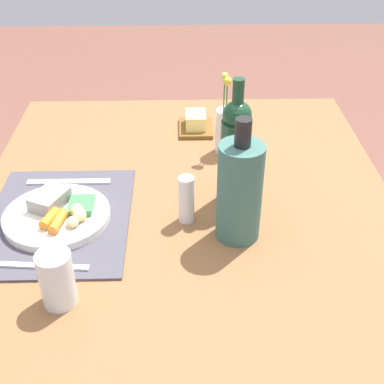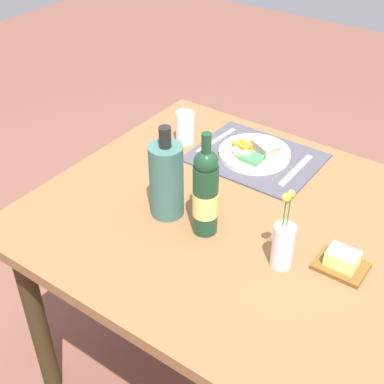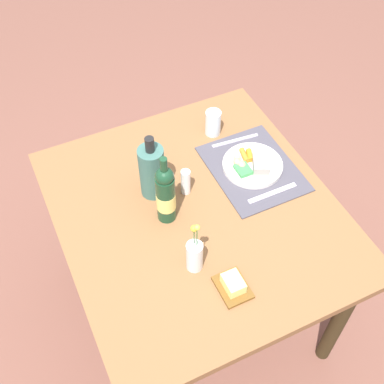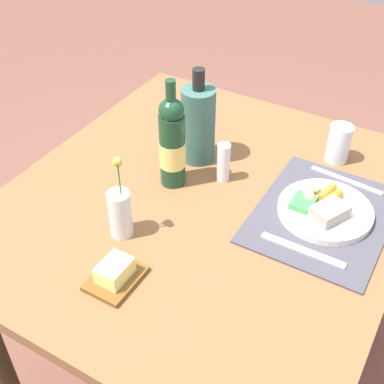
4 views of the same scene
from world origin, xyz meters
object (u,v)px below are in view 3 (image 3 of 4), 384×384
(knife, at_px, (235,141))
(wine_bottle, at_px, (166,194))
(water_tumbler, at_px, (213,124))
(fork, at_px, (272,193))
(cooler_bottle, at_px, (152,171))
(dining_table, at_px, (197,225))
(butter_dish, at_px, (233,285))
(dinner_plate, at_px, (252,165))
(salt_shaker, at_px, (185,182))
(flower_vase, at_px, (195,255))

(knife, bearing_deg, wine_bottle, 124.71)
(water_tumbler, bearing_deg, wine_bottle, 132.62)
(water_tumbler, height_order, wine_bottle, wine_bottle)
(fork, height_order, cooler_bottle, cooler_bottle)
(dining_table, relative_size, wine_bottle, 3.63)
(knife, height_order, butter_dish, butter_dish)
(fork, relative_size, knife, 1.01)
(dinner_plate, xyz_separation_m, butter_dish, (-0.45, 0.33, -0.00))
(dining_table, height_order, knife, knife)
(water_tumbler, height_order, cooler_bottle, cooler_bottle)
(salt_shaker, relative_size, flower_vase, 0.50)
(cooler_bottle, distance_m, butter_dish, 0.52)
(salt_shaker, bearing_deg, dining_table, -177.52)
(dining_table, distance_m, salt_shaker, 0.19)
(fork, bearing_deg, salt_shaker, 62.45)
(dinner_plate, bearing_deg, wine_bottle, 100.61)
(dining_table, relative_size, flower_vase, 4.85)
(knife, bearing_deg, fork, -176.38)
(dining_table, height_order, cooler_bottle, cooler_bottle)
(fork, relative_size, salt_shaker, 1.82)
(wine_bottle, height_order, flower_vase, wine_bottle)
(wine_bottle, bearing_deg, fork, -100.72)
(fork, distance_m, water_tumbler, 0.42)
(salt_shaker, bearing_deg, butter_dish, 176.05)
(fork, distance_m, flower_vase, 0.45)
(water_tumbler, bearing_deg, fork, -172.68)
(wine_bottle, distance_m, butter_dish, 0.40)
(dining_table, height_order, dinner_plate, dinner_plate)
(water_tumbler, distance_m, butter_dish, 0.76)
(dining_table, xyz_separation_m, dinner_plate, (0.10, -0.30, 0.12))
(knife, distance_m, cooler_bottle, 0.45)
(cooler_bottle, xyz_separation_m, butter_dish, (-0.51, -0.08, -0.10))
(dining_table, xyz_separation_m, wine_bottle, (0.02, 0.12, 0.23))
(salt_shaker, bearing_deg, fork, -117.52)
(dining_table, xyz_separation_m, water_tumbler, (0.36, -0.25, 0.15))
(dinner_plate, relative_size, butter_dish, 1.88)
(dinner_plate, relative_size, water_tumbler, 2.12)
(water_tumbler, relative_size, wine_bottle, 0.37)
(dining_table, bearing_deg, fork, -100.41)
(dinner_plate, height_order, flower_vase, flower_vase)
(dining_table, distance_m, flower_vase, 0.30)
(fork, xyz_separation_m, flower_vase, (-0.16, 0.41, 0.06))
(butter_dish, distance_m, flower_vase, 0.16)
(dining_table, bearing_deg, dinner_plate, -71.26)
(dinner_plate, xyz_separation_m, salt_shaker, (0.00, 0.30, 0.04))
(fork, bearing_deg, butter_dish, 131.45)
(water_tumbler, relative_size, flower_vase, 0.49)
(knife, xyz_separation_m, wine_bottle, (-0.24, 0.42, 0.12))
(fork, distance_m, wine_bottle, 0.44)
(salt_shaker, relative_size, wine_bottle, 0.37)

